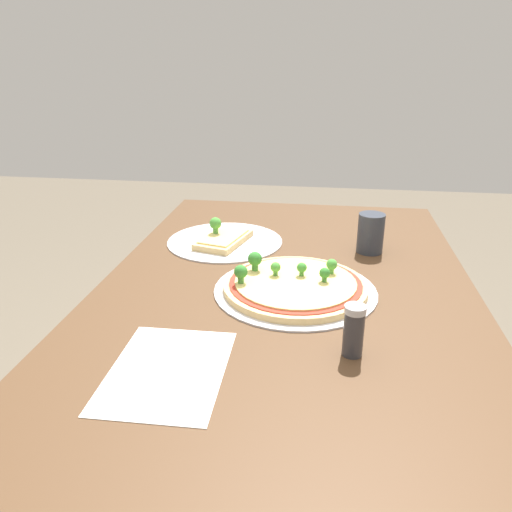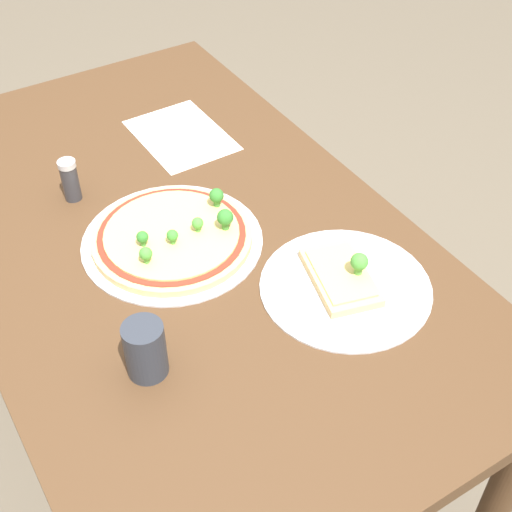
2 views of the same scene
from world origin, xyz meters
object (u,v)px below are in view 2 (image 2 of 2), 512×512
(drinking_cup, at_px, (145,350))
(dining_table, at_px, (181,267))
(pizza_tray_whole, at_px, (173,237))
(condiment_shaker, at_px, (70,180))
(pizza_tray_slice, at_px, (344,281))

(drinking_cup, bearing_deg, dining_table, -34.67)
(pizza_tray_whole, distance_m, drinking_cup, 0.31)
(condiment_shaker, bearing_deg, pizza_tray_slice, -147.04)
(pizza_tray_slice, relative_size, drinking_cup, 3.06)
(dining_table, xyz_separation_m, pizza_tray_slice, (-0.29, -0.19, 0.11))
(dining_table, bearing_deg, pizza_tray_slice, -147.30)
(drinking_cup, bearing_deg, pizza_tray_slice, -91.59)
(condiment_shaker, bearing_deg, pizza_tray_whole, -153.69)
(pizza_tray_whole, bearing_deg, condiment_shaker, 26.31)
(pizza_tray_whole, relative_size, drinking_cup, 3.44)
(pizza_tray_slice, bearing_deg, pizza_tray_whole, 37.99)
(pizza_tray_slice, bearing_deg, dining_table, 32.70)
(pizza_tray_slice, relative_size, condiment_shaker, 3.37)
(dining_table, relative_size, pizza_tray_whole, 4.00)
(pizza_tray_whole, distance_m, condiment_shaker, 0.26)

